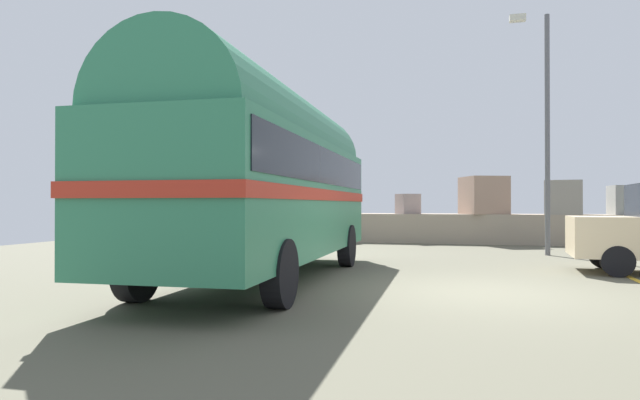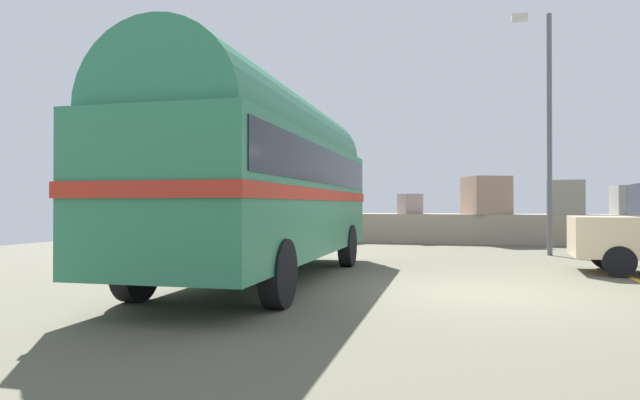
# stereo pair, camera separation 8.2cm
# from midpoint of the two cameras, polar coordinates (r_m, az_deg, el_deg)

# --- Properties ---
(ground) EXTENTS (32.00, 26.00, 0.02)m
(ground) POSITION_cam_midpoint_polar(r_m,az_deg,el_deg) (9.32, 17.44, -9.36)
(ground) COLOR #595746
(breakwater) EXTENTS (31.36, 2.28, 2.48)m
(breakwater) POSITION_cam_midpoint_polar(r_m,az_deg,el_deg) (21.01, 17.17, -2.36)
(breakwater) COLOR gray
(breakwater) RESTS_ON ground
(vintage_coach) EXTENTS (2.78, 8.68, 3.70)m
(vintage_coach) POSITION_cam_midpoint_polar(r_m,az_deg,el_deg) (10.35, -5.55, 2.84)
(vintage_coach) COLOR black
(vintage_coach) RESTS_ON ground
(lamp_post) EXTENTS (1.09, 0.39, 6.84)m
(lamp_post) POSITION_cam_midpoint_polar(r_m,az_deg,el_deg) (16.72, 22.75, 7.74)
(lamp_post) COLOR #5B5B60
(lamp_post) RESTS_ON ground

